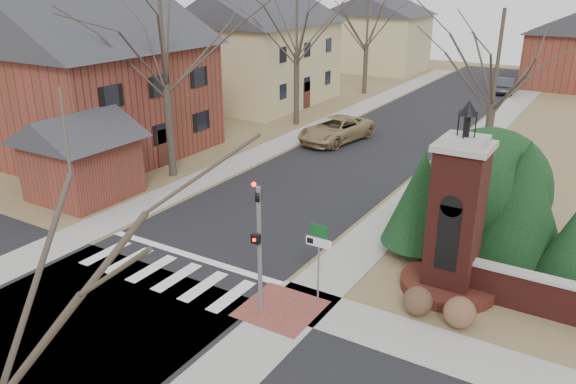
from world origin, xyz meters
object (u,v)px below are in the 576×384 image
Objects in this scene: pickup_truck at (336,130)px; distant_car at (506,85)px; traffic_signal_pole at (259,237)px; sign_post at (318,248)px; brick_gate_monument at (454,231)px.

pickup_truck reaches higher than distant_car.
traffic_signal_pole is 1.06× the size of distant_car.
distant_car is (-0.90, 41.30, -1.89)m from traffic_signal_pole.
sign_post reaches higher than pickup_truck.
traffic_signal_pole is at bearing -132.43° from sign_post.
brick_gate_monument is (3.41, 3.01, 0.22)m from sign_post.
traffic_signal_pole is at bearing 84.98° from distant_car.
distant_car is at bearing 93.15° from sign_post.
brick_gate_monument reaches higher than traffic_signal_pole.
pickup_truck is (-11.52, 14.38, -1.38)m from brick_gate_monument.
brick_gate_monument is 37.33m from distant_car.
traffic_signal_pole is 0.79× the size of pickup_truck.
distant_car is at bearing 91.25° from traffic_signal_pole.
sign_post is at bearing 47.57° from traffic_signal_pole.
traffic_signal_pole is 6.47m from brick_gate_monument.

